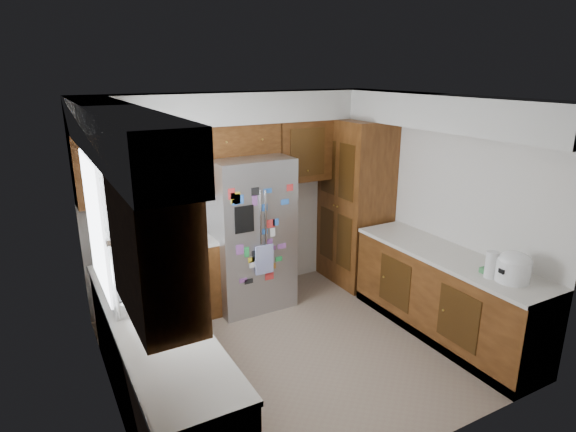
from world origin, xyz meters
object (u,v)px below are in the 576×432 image
object	(u,v)px
rice_cooker	(513,266)
fridge	(249,232)
paper_towel	(491,265)
pantry	(355,203)

from	to	relation	value
rice_cooker	fridge	bearing A→B (deg)	121.90
rice_cooker	paper_towel	size ratio (longest dim) A/B	1.26
fridge	rice_cooker	bearing A→B (deg)	-58.10
pantry	fridge	world-z (taller)	pantry
pantry	rice_cooker	distance (m)	2.36
pantry	fridge	xyz separation A→B (m)	(-1.50, 0.05, -0.17)
pantry	paper_towel	bearing A→B (deg)	-93.00
paper_towel	pantry	bearing A→B (deg)	87.00
pantry	fridge	size ratio (longest dim) A/B	1.19
rice_cooker	pantry	bearing A→B (deg)	89.99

